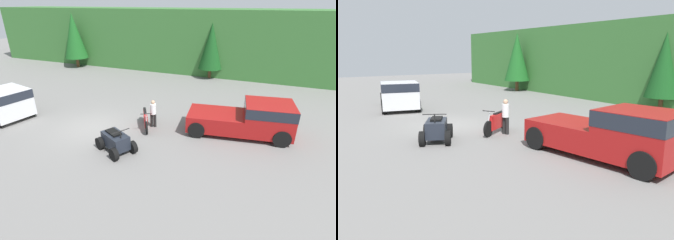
% 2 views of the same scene
% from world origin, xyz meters
% --- Properties ---
extents(ground_plane, '(80.00, 80.00, 0.00)m').
position_xyz_m(ground_plane, '(0.00, 0.00, 0.00)').
color(ground_plane, slate).
extents(hillside_backdrop, '(44.00, 6.00, 5.93)m').
position_xyz_m(hillside_backdrop, '(0.00, 16.00, 2.97)').
color(hillside_backdrop, '#387033').
rests_on(hillside_backdrop, ground_plane).
extents(tree_left, '(2.44, 2.44, 5.55)m').
position_xyz_m(tree_left, '(-10.78, 12.07, 3.26)').
color(tree_left, brown).
rests_on(tree_left, ground_plane).
extents(tree_mid_left, '(2.16, 2.16, 4.90)m').
position_xyz_m(tree_mid_left, '(3.69, 12.99, 2.88)').
color(tree_mid_left, brown).
rests_on(tree_mid_left, ground_plane).
extents(pickup_truck_red, '(5.63, 2.99, 1.86)m').
position_xyz_m(pickup_truck_red, '(8.37, 2.49, 0.98)').
color(pickup_truck_red, maroon).
rests_on(pickup_truck_red, ground_plane).
extents(pickup_truck_second, '(5.46, 3.26, 1.86)m').
position_xyz_m(pickup_truck_second, '(-6.21, -0.64, 0.98)').
color(pickup_truck_second, silver).
rests_on(pickup_truck_second, ground_plane).
extents(dirt_bike, '(1.30, 2.08, 1.16)m').
position_xyz_m(dirt_bike, '(2.84, 1.23, 0.49)').
color(dirt_bike, black).
rests_on(dirt_bike, ground_plane).
extents(quad_atv, '(2.29, 1.99, 1.27)m').
position_xyz_m(quad_atv, '(2.69, -1.64, 0.50)').
color(quad_atv, black).
rests_on(quad_atv, ground_plane).
extents(rider_person, '(0.41, 0.41, 1.60)m').
position_xyz_m(rider_person, '(3.23, 1.46, 0.87)').
color(rider_person, black).
rests_on(rider_person, ground_plane).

